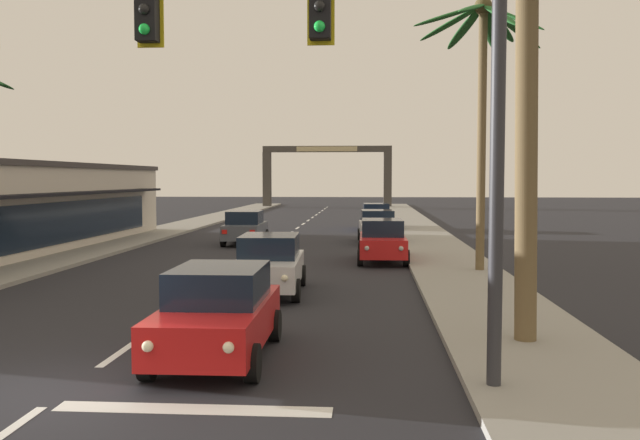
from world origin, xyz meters
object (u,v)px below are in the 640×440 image
object	(u,v)px
sedan_parked_mid_kerb	(382,240)
town_gateway_arch	(327,168)
sedan_lead_at_stop_bar	(218,312)
palm_right_nearest	(527,57)
palm_right_second	(482,62)
traffic_signal_mast	(262,49)
sedan_third_in_queue	(269,264)
sedan_parked_nearest_kerb	(376,216)
sedan_parked_far_kerb	(377,226)
sedan_oncoming_far	(245,227)

from	to	relation	value
sedan_parked_mid_kerb	town_gateway_arch	xyz separation A→B (m)	(-5.25, 50.48, 3.63)
sedan_lead_at_stop_bar	palm_right_nearest	distance (m)	7.59
sedan_parked_mid_kerb	palm_right_second	distance (m)	7.85
traffic_signal_mast	sedan_parked_mid_kerb	world-z (taller)	traffic_signal_mast
town_gateway_arch	sedan_third_in_queue	bearing A→B (deg)	-88.17
sedan_lead_at_stop_bar	sedan_parked_nearest_kerb	world-z (taller)	same
sedan_parked_nearest_kerb	sedan_parked_far_kerb	world-z (taller)	same
sedan_lead_at_stop_bar	sedan_third_in_queue	size ratio (longest dim) A/B	0.99
traffic_signal_mast	sedan_parked_mid_kerb	size ratio (longest dim) A/B	2.50
sedan_parked_nearest_kerb	sedan_parked_far_kerb	distance (m)	9.13
palm_right_second	town_gateway_arch	size ratio (longest dim) A/B	0.64
sedan_lead_at_stop_bar	sedan_third_in_queue	xyz separation A→B (m)	(-0.10, 7.13, 0.00)
palm_right_nearest	town_gateway_arch	distance (m)	64.50
traffic_signal_mast	sedan_oncoming_far	size ratio (longest dim) A/B	2.48
sedan_oncoming_far	sedan_parked_mid_kerb	size ratio (longest dim) A/B	1.01
sedan_oncoming_far	sedan_parked_mid_kerb	distance (m)	9.56
traffic_signal_mast	town_gateway_arch	bearing A→B (deg)	92.61
sedan_parked_nearest_kerb	sedan_parked_mid_kerb	xyz separation A→B (m)	(0.05, -17.09, 0.00)
palm_right_nearest	palm_right_second	world-z (taller)	palm_right_second
sedan_parked_far_kerb	town_gateway_arch	world-z (taller)	town_gateway_arch
sedan_parked_mid_kerb	sedan_parked_far_kerb	world-z (taller)	same
sedan_parked_nearest_kerb	palm_right_nearest	size ratio (longest dim) A/B	0.53
sedan_parked_mid_kerb	palm_right_second	xyz separation A→B (m)	(3.31, -3.11, 6.41)
traffic_signal_mast	sedan_lead_at_stop_bar	world-z (taller)	traffic_signal_mast
town_gateway_arch	sedan_lead_at_stop_bar	bearing A→B (deg)	-88.28
traffic_signal_mast	sedan_oncoming_far	distance (m)	24.20
sedan_third_in_queue	town_gateway_arch	world-z (taller)	town_gateway_arch
traffic_signal_mast	sedan_oncoming_far	xyz separation A→B (m)	(-4.53, 23.36, -4.42)
sedan_lead_at_stop_bar	sedan_parked_far_kerb	size ratio (longest dim) A/B	0.99
sedan_oncoming_far	palm_right_nearest	xyz separation A→B (m)	(9.19, -20.35, 4.77)
sedan_parked_nearest_kerb	sedan_parked_mid_kerb	world-z (taller)	same
sedan_third_in_queue	palm_right_second	size ratio (longest dim) A/B	0.48
sedan_oncoming_far	sedan_parked_far_kerb	bearing A→B (deg)	9.87
sedan_oncoming_far	sedan_parked_mid_kerb	bearing A→B (deg)	-45.34
sedan_lead_at_stop_bar	sedan_third_in_queue	distance (m)	7.13
sedan_parked_mid_kerb	sedan_parked_far_kerb	distance (m)	7.96
sedan_parked_nearest_kerb	town_gateway_arch	size ratio (longest dim) A/B	0.31
sedan_lead_at_stop_bar	sedan_oncoming_far	bearing A→B (deg)	99.01
sedan_parked_far_kerb	palm_right_nearest	size ratio (longest dim) A/B	0.53
sedan_parked_mid_kerb	palm_right_second	world-z (taller)	palm_right_second
palm_right_nearest	sedan_third_in_queue	bearing A→B (deg)	134.92
sedan_oncoming_far	town_gateway_arch	bearing A→B (deg)	88.08
sedan_third_in_queue	sedan_oncoming_far	bearing A→B (deg)	102.95
sedan_parked_nearest_kerb	palm_right_second	distance (m)	21.46
sedan_oncoming_far	sedan_parked_far_kerb	xyz separation A→B (m)	(6.63, 1.15, 0.00)
sedan_oncoming_far	sedan_parked_nearest_kerb	size ratio (longest dim) A/B	1.00
palm_right_nearest	traffic_signal_mast	bearing A→B (deg)	-147.20
traffic_signal_mast	sedan_parked_far_kerb	bearing A→B (deg)	85.09
palm_right_second	sedan_parked_far_kerb	bearing A→B (deg)	107.08
traffic_signal_mast	sedan_parked_mid_kerb	bearing A→B (deg)	82.44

